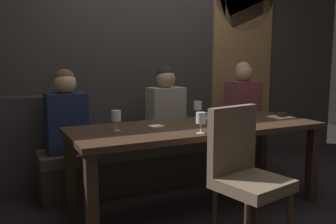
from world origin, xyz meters
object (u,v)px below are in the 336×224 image
Objects in this scene: chair_near_side at (244,168)px; diner_redhead at (66,113)px; wine_glass_end_right at (116,117)px; wine_glass_end_left at (198,106)px; dining_table at (197,135)px; banquette_bench at (163,162)px; wine_glass_center_front at (201,119)px; diner_far_end at (243,100)px; espresso_cup at (209,116)px; diner_bearded at (166,106)px; dessert_plate at (281,116)px.

chair_near_side is 1.27× the size of diner_redhead.
wine_glass_end_right is 1.00× the size of wine_glass_end_left.
chair_near_side is at bearing -93.54° from dining_table.
wine_glass_end_left is at bearing -61.84° from banquette_bench.
wine_glass_center_front is at bearing -115.76° from dining_table.
wine_glass_end_right is at bearing -160.21° from diner_far_end.
chair_near_side is 1.19× the size of diner_far_end.
chair_near_side is at bearing -74.14° from wine_glass_center_front.
diner_redhead is at bearing 113.76° from wine_glass_end_right.
diner_redhead is (-0.94, 1.41, 0.25)m from chair_near_side.
espresso_cup is at bearing -61.35° from banquette_bench.
espresso_cup is (0.22, -0.50, -0.05)m from diner_bearded.
wine_glass_center_front is at bearing -100.99° from diner_bearded.
chair_near_side reaches higher than banquette_bench.
banquette_bench is 1.15m from diner_redhead.
wine_glass_end_left is at bearing 58.18° from dining_table.
diner_bearded is 0.42m from wine_glass_end_left.
banquette_bench is 3.19× the size of diner_bearded.
dessert_plate is at bearing -39.22° from diner_bearded.
diner_redhead is (-0.98, 0.68, 0.16)m from dining_table.
dining_table is 0.74m from wine_glass_end_right.
dessert_plate is at bearing -19.10° from espresso_cup.
dessert_plate is at bearing -37.31° from banquette_bench.
diner_far_end is at bearing -1.92° from diner_bearded.
diner_far_end is 1.84m from wine_glass_end_right.
diner_redhead is 1.24m from wine_glass_end_left.
dining_table is 0.74m from diner_bearded.
diner_far_end is 5.02× the size of wine_glass_end_right.
banquette_bench is 3.03× the size of diner_far_end.
wine_glass_end_right is 0.67m from wine_glass_center_front.
dessert_plate is (0.68, -0.24, -0.01)m from espresso_cup.
chair_near_side is 8.17× the size of espresso_cup.
diner_far_end is (0.97, -0.03, 0.02)m from diner_bearded.
espresso_cup reaches higher than banquette_bench.
banquette_bench is 1.21m from wine_glass_center_front.
diner_bearded is 1.06m from wine_glass_center_front.
wine_glass_end_left is at bearing -68.17° from diner_bearded.
banquette_bench is 1.30m from dessert_plate.
diner_redhead is (-0.98, -0.02, 0.59)m from banquette_bench.
diner_redhead is 6.42× the size of espresso_cup.
dining_table is 18.33× the size of espresso_cup.
diner_far_end is (1.06, 1.40, 0.28)m from chair_near_side.
wine_glass_end_left is (0.25, 1.05, 0.30)m from chair_near_side.
dining_table is 13.41× the size of wine_glass_end_right.
chair_near_side is 1.25× the size of diner_bearded.
wine_glass_end_left is (0.16, -0.39, 0.04)m from diner_bearded.
wine_glass_end_left reaches higher than dining_table.
banquette_bench is at bearing 88.20° from chair_near_side.
espresso_cup is (0.31, 0.94, 0.21)m from chair_near_side.
diner_far_end is 4.34× the size of dessert_plate.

